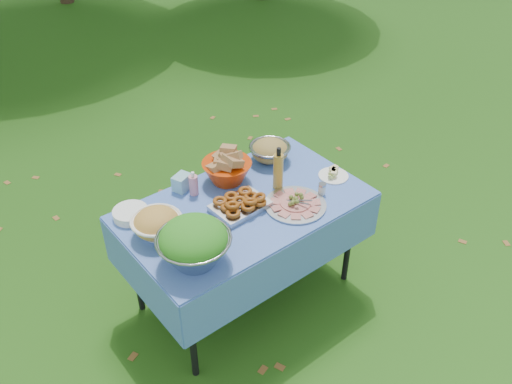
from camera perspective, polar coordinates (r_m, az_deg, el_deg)
ground at (r=3.75m, az=-1.05°, el=-10.52°), size 80.00×80.00×0.00m
picnic_table at (r=3.48m, az=-1.12°, el=-6.25°), size 1.46×0.86×0.76m
salad_bowl at (r=2.80m, az=-6.57°, el=-5.33°), size 0.44×0.44×0.26m
pasta_bowl_white at (r=3.03m, az=-10.42°, el=-3.24°), size 0.37×0.37×0.16m
plate_stack at (r=3.21m, az=-13.06°, el=-2.21°), size 0.27×0.27×0.05m
wipes_box at (r=3.36m, az=-7.82°, el=1.01°), size 0.13×0.11×0.10m
sanitizer_bottle at (r=3.30m, az=-6.60°, el=0.93°), size 0.07×0.07×0.16m
bread_bowl at (r=3.38m, az=-3.08°, el=2.66°), size 0.37×0.37×0.21m
pasta_bowl_steel at (r=3.60m, az=1.46°, el=4.41°), size 0.29×0.29×0.14m
fried_tray at (r=3.18m, az=-1.69°, el=-1.25°), size 0.33×0.24×0.08m
charcuterie_platter at (r=3.21m, az=4.19°, el=-0.84°), size 0.40×0.40×0.08m
oil_bottle at (r=3.30m, az=2.36°, el=2.54°), size 0.08×0.08×0.28m
cheese_plate at (r=3.49m, az=8.18°, el=2.00°), size 0.24×0.24×0.05m
shaker at (r=3.32m, az=6.96°, el=0.34°), size 0.06×0.06×0.08m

